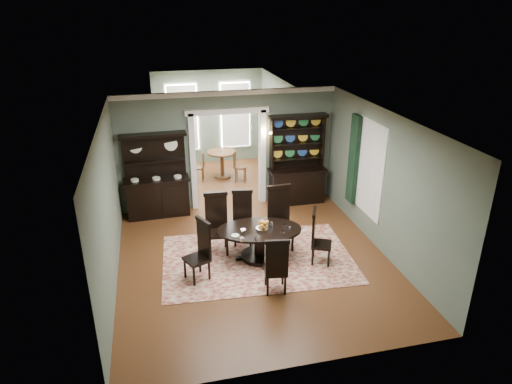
{
  "coord_description": "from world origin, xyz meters",
  "views": [
    {
      "loc": [
        -1.84,
        -7.94,
        5.03
      ],
      "look_at": [
        0.17,
        0.6,
        1.3
      ],
      "focal_mm": 32.0,
      "sensor_mm": 36.0,
      "label": 1
    }
  ],
  "objects_px": {
    "dining_table": "(259,238)",
    "welsh_dresser": "(297,171)",
    "parlor_table": "(222,161)",
    "sideboard": "(157,188)"
  },
  "relations": [
    {
      "from": "sideboard",
      "to": "dining_table",
      "type": "bearing_deg",
      "value": -55.22
    },
    {
      "from": "welsh_dresser",
      "to": "parlor_table",
      "type": "relative_size",
      "value": 2.64
    },
    {
      "from": "dining_table",
      "to": "sideboard",
      "type": "xyz_separation_m",
      "value": [
        -1.97,
        2.64,
        0.25
      ]
    },
    {
      "from": "parlor_table",
      "to": "sideboard",
      "type": "bearing_deg",
      "value": -131.95
    },
    {
      "from": "sideboard",
      "to": "parlor_table",
      "type": "bearing_deg",
      "value": 46.1
    },
    {
      "from": "dining_table",
      "to": "sideboard",
      "type": "relative_size",
      "value": 0.89
    },
    {
      "from": "dining_table",
      "to": "welsh_dresser",
      "type": "bearing_deg",
      "value": 65.54
    },
    {
      "from": "welsh_dresser",
      "to": "parlor_table",
      "type": "height_order",
      "value": "welsh_dresser"
    },
    {
      "from": "sideboard",
      "to": "parlor_table",
      "type": "relative_size",
      "value": 2.34
    },
    {
      "from": "sideboard",
      "to": "welsh_dresser",
      "type": "bearing_deg",
      "value": -2.14
    }
  ]
}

